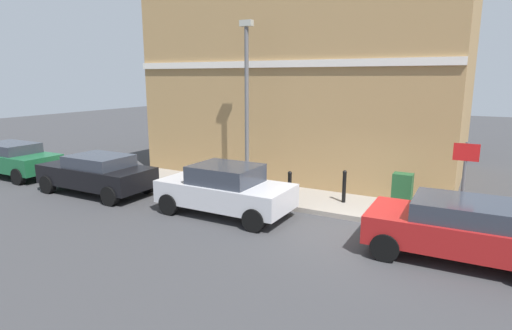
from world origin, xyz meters
TOP-DOWN VIEW (x-y plane):
  - ground at (0.00, 0.00)m, footprint 80.00×80.00m
  - sidewalk at (2.08, 6.00)m, footprint 2.25×30.00m
  - corner_building at (7.20, 4.09)m, footprint 8.10×12.17m
  - car_red at (-0.39, -2.32)m, footprint 2.02×3.95m
  - car_silver at (-0.28, 3.95)m, footprint 1.91×4.01m
  - car_black at (-0.52, 9.15)m, footprint 1.91×4.19m
  - car_green at (-0.36, 14.44)m, footprint 1.84×4.39m
  - utility_cabinet at (2.05, -0.68)m, footprint 0.46×0.61m
  - bollard_near_cabinet at (2.15, 1.08)m, footprint 0.14×0.14m
  - bollard_far_kerb at (1.20, 2.53)m, footprint 0.14×0.14m
  - street_sign at (1.19, -2.27)m, footprint 0.08×0.60m
  - lamppost at (2.14, 4.60)m, footprint 0.20×0.44m

SIDE VIEW (x-z plane):
  - ground at x=0.00m, z-range 0.00..0.00m
  - sidewalk at x=2.08m, z-range 0.00..0.15m
  - utility_cabinet at x=2.05m, z-range 0.11..1.26m
  - bollard_near_cabinet at x=2.15m, z-range 0.19..1.22m
  - bollard_far_kerb at x=1.20m, z-range 0.19..1.22m
  - car_red at x=-0.39m, z-range 0.05..1.42m
  - car_green at x=-0.36m, z-range 0.05..1.43m
  - car_black at x=-0.52m, z-range 0.05..1.43m
  - car_silver at x=-0.28m, z-range 0.02..1.53m
  - street_sign at x=1.19m, z-range 0.51..2.81m
  - lamppost at x=2.14m, z-range 0.44..6.16m
  - corner_building at x=7.20m, z-range 0.00..7.62m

